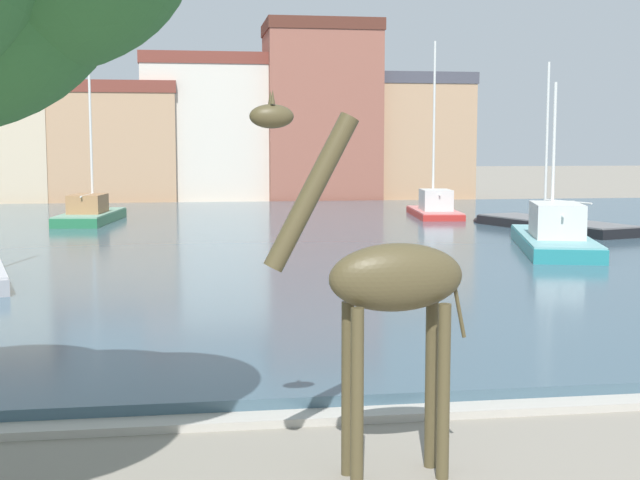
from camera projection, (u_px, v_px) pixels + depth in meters
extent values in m
cube|color=#3D5666|center=(253.00, 242.00, 35.07)|extent=(78.15, 44.63, 0.29)
cube|color=#ADA89E|center=(367.00, 415.00, 12.90)|extent=(78.15, 0.50, 0.12)
cylinder|color=#4C4228|center=(357.00, 398.00, 10.23)|extent=(0.16, 0.16, 2.15)
cylinder|color=#4C4228|center=(348.00, 389.00, 10.63)|extent=(0.16, 0.16, 2.15)
cylinder|color=#4C4228|center=(443.00, 392.00, 10.49)|extent=(0.16, 0.16, 2.15)
cylinder|color=#4C4228|center=(431.00, 383.00, 10.88)|extent=(0.16, 0.16, 2.15)
ellipsoid|color=#4C4228|center=(396.00, 277.00, 10.41)|extent=(1.71, 0.77, 0.82)
cylinder|color=#4C4228|center=(311.00, 192.00, 10.05)|extent=(1.14, 0.33, 1.84)
ellipsoid|color=#4C4228|center=(272.00, 116.00, 9.84)|extent=(0.53, 0.32, 0.27)
cone|color=#4C4228|center=(273.00, 97.00, 9.76)|extent=(0.06, 0.06, 0.16)
cone|color=#4C4228|center=(270.00, 97.00, 9.89)|extent=(0.06, 0.06, 0.16)
cylinder|color=#4C4228|center=(458.00, 303.00, 10.63)|extent=(0.23, 0.07, 0.87)
cube|color=red|center=(434.00, 216.00, 45.51)|extent=(2.77, 6.26, 0.59)
ellipsoid|color=red|center=(425.00, 212.00, 48.37)|extent=(2.12, 2.32, 0.56)
cube|color=#C7716E|center=(434.00, 210.00, 45.48)|extent=(2.72, 6.14, 0.06)
cube|color=silver|center=(436.00, 200.00, 44.96)|extent=(1.70, 2.28, 1.06)
cylinder|color=silver|center=(434.00, 126.00, 45.45)|extent=(0.12, 0.12, 8.72)
cylinder|color=silver|center=(436.00, 194.00, 44.78)|extent=(0.32, 2.12, 0.08)
cube|color=#236B42|center=(91.00, 221.00, 42.10)|extent=(2.98, 6.76, 0.72)
ellipsoid|color=#236B42|center=(105.00, 215.00, 45.19)|extent=(2.21, 2.52, 0.69)
cube|color=gray|center=(91.00, 213.00, 42.06)|extent=(2.92, 6.63, 0.06)
cube|color=#9E7047|center=(88.00, 204.00, 41.52)|extent=(1.78, 2.46, 0.87)
cylinder|color=silver|center=(91.00, 135.00, 42.14)|extent=(0.12, 0.12, 7.48)
cylinder|color=silver|center=(87.00, 195.00, 41.32)|extent=(0.38, 2.28, 0.08)
cube|color=teal|center=(553.00, 247.00, 31.21)|extent=(4.44, 8.44, 0.76)
ellipsoid|color=teal|center=(540.00, 236.00, 35.01)|extent=(2.77, 3.30, 0.72)
cube|color=#6EA5A8|center=(554.00, 236.00, 31.17)|extent=(4.35, 8.27, 0.06)
cube|color=silver|center=(557.00, 220.00, 30.50)|extent=(2.32, 3.17, 1.17)
cylinder|color=silver|center=(554.00, 159.00, 31.47)|extent=(0.12, 0.12, 5.48)
cylinder|color=silver|center=(558.00, 213.00, 30.27)|extent=(0.86, 2.76, 0.08)
cube|color=black|center=(554.00, 229.00, 38.32)|extent=(4.65, 8.50, 0.68)
ellipsoid|color=black|center=(498.00, 222.00, 41.79)|extent=(2.81, 3.35, 0.65)
cube|color=slate|center=(554.00, 220.00, 38.28)|extent=(4.55, 8.33, 0.06)
cylinder|color=silver|center=(547.00, 142.00, 38.46)|extent=(0.12, 0.12, 6.93)
cylinder|color=silver|center=(568.00, 202.00, 37.46)|extent=(0.95, 2.76, 0.08)
cube|color=tan|center=(112.00, 150.00, 59.07)|extent=(8.56, 5.75, 7.34)
cube|color=brown|center=(111.00, 89.00, 58.62)|extent=(8.73, 5.86, 0.80)
cube|color=beige|center=(205.00, 135.00, 60.49)|extent=(8.47, 6.04, 9.29)
cube|color=brown|center=(204.00, 61.00, 59.94)|extent=(8.64, 6.16, 0.80)
cube|color=#8E5142|center=(321.00, 119.00, 60.55)|extent=(7.63, 5.90, 11.55)
cube|color=#51281E|center=(321.00, 28.00, 59.88)|extent=(7.79, 6.02, 0.80)
cube|color=tan|center=(405.00, 144.00, 62.03)|extent=(8.89, 5.07, 8.14)
cube|color=#42424C|center=(406.00, 80.00, 61.54)|extent=(9.07, 5.17, 0.80)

